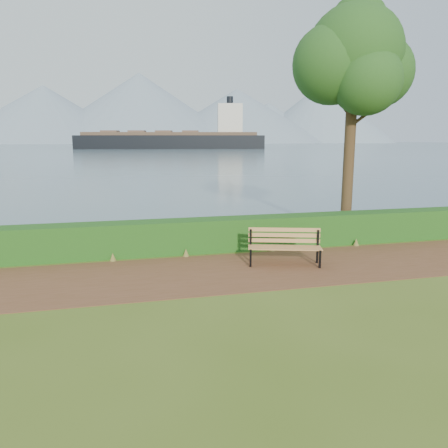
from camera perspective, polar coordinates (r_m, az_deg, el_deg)
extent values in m
plane|color=#4A631C|center=(11.32, 2.17, -6.57)|extent=(140.00, 140.00, 0.00)
cube|color=brown|center=(11.59, 1.76, -6.12)|extent=(40.00, 3.40, 0.01)
cube|color=#1E4D16|center=(13.62, -0.81, -1.36)|extent=(32.00, 0.85, 1.00)
cube|color=slate|center=(270.41, -13.32, 9.99)|extent=(700.00, 510.00, 0.00)
cone|color=gray|center=(409.88, -22.34, 13.08)|extent=(160.00, 160.00, 48.00)
cone|color=gray|center=(416.92, -10.92, 14.61)|extent=(190.00, 190.00, 62.00)
cone|color=gray|center=(426.18, 1.69, 13.90)|extent=(170.00, 170.00, 50.00)
cone|color=gray|center=(467.51, 12.37, 13.89)|extent=(150.00, 150.00, 58.00)
cone|color=gray|center=(440.65, -15.02, 12.47)|extent=(120.00, 120.00, 35.00)
cone|color=gray|center=(461.76, 5.75, 13.01)|extent=(130.00, 130.00, 40.00)
cube|color=black|center=(11.88, 3.50, -4.48)|extent=(0.07, 0.08, 0.50)
cube|color=black|center=(12.29, 3.51, -2.85)|extent=(0.07, 0.08, 0.95)
cube|color=black|center=(12.06, 3.51, -3.18)|extent=(0.22, 0.57, 0.06)
cube|color=black|center=(12.03, 12.42, -4.52)|extent=(0.07, 0.08, 0.50)
cube|color=black|center=(12.44, 12.12, -2.92)|extent=(0.07, 0.08, 0.95)
cube|color=black|center=(12.21, 12.29, -3.24)|extent=(0.22, 0.57, 0.06)
cube|color=#B07C44|center=(11.89, 8.01, -3.31)|extent=(1.93, 0.68, 0.04)
cube|color=#B07C44|center=(12.02, 7.96, -3.15)|extent=(1.93, 0.68, 0.04)
cube|color=#B07C44|center=(12.16, 7.90, -2.99)|extent=(1.93, 0.68, 0.04)
cube|color=#B07C44|center=(12.29, 7.85, -2.83)|extent=(1.93, 0.68, 0.04)
cube|color=#B07C44|center=(12.33, 7.85, -2.16)|extent=(1.92, 0.63, 0.11)
cube|color=#B07C44|center=(12.29, 7.87, -1.45)|extent=(1.92, 0.63, 0.11)
cube|color=#B07C44|center=(12.26, 7.89, -0.74)|extent=(1.92, 0.63, 0.11)
cylinder|color=#322214|center=(16.01, 16.12, 10.55)|extent=(0.38, 0.38, 6.81)
sphere|color=#1B4416|center=(16.26, 16.68, 20.59)|extent=(3.22, 3.22, 3.22)
sphere|color=#1B4416|center=(16.64, 19.35, 18.22)|extent=(2.46, 2.46, 2.46)
sphere|color=#1B4416|center=(15.87, 13.94, 19.58)|extent=(2.65, 2.65, 2.65)
sphere|color=#1B4416|center=(15.54, 18.11, 17.44)|extent=(2.27, 2.27, 2.27)
sphere|color=#1B4416|center=(16.82, 14.97, 21.98)|extent=(2.08, 2.08, 2.08)
sphere|color=#1B4416|center=(16.56, 17.15, 23.73)|extent=(1.89, 1.89, 1.89)
cylinder|color=#322214|center=(16.24, 17.60, 13.14)|extent=(1.00, 0.11, 0.74)
cylinder|color=#322214|center=(15.96, 14.96, 15.03)|extent=(0.77, 0.36, 0.68)
cube|color=black|center=(160.76, -6.99, 10.22)|extent=(67.51, 23.49, 6.68)
cube|color=brown|center=(160.76, -7.02, 11.61)|extent=(62.07, 21.41, 1.14)
cube|color=silver|center=(160.63, 0.77, 13.53)|extent=(9.97, 9.41, 10.49)
cylinder|color=black|center=(161.02, 0.77, 15.73)|extent=(2.29, 2.29, 3.34)
cube|color=brown|center=(163.85, -14.65, 11.60)|extent=(6.85, 7.30, 0.76)
cube|color=brown|center=(162.14, -11.29, 11.75)|extent=(6.85, 7.30, 0.76)
cube|color=brown|center=(160.97, -7.86, 11.86)|extent=(6.85, 7.30, 0.76)
cube|color=brown|center=(160.36, -4.39, 11.94)|extent=(6.85, 7.30, 0.76)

